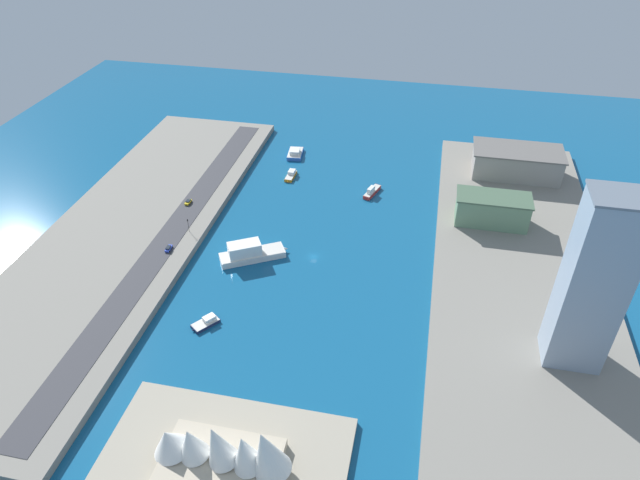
% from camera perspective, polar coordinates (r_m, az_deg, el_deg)
% --- Properties ---
extents(ground_plane, '(440.00, 440.00, 0.00)m').
position_cam_1_polar(ground_plane, '(243.86, -0.66, -1.68)').
color(ground_plane, '#145684').
extents(quay_west, '(70.00, 240.00, 3.19)m').
position_cam_1_polar(quay_west, '(243.17, 19.62, -3.82)').
color(quay_west, gray).
rests_on(quay_west, ground_plane).
extents(quay_east, '(70.00, 240.00, 3.19)m').
position_cam_1_polar(quay_east, '(271.46, -18.71, 0.94)').
color(quay_east, gray).
rests_on(quay_east, ground_plane).
extents(peninsula_point, '(71.60, 47.00, 2.00)m').
position_cam_1_polar(peninsula_point, '(176.68, -9.89, -21.64)').
color(peninsula_point, '#A89E89').
rests_on(peninsula_point, ground_plane).
extents(road_strip, '(11.96, 228.00, 0.15)m').
position_cam_1_polar(road_strip, '(261.16, -14.71, 0.71)').
color(road_strip, '#38383D').
rests_on(road_strip, quay_east).
extents(ferry_white_commuter, '(28.46, 21.11, 8.26)m').
position_cam_1_polar(ferry_white_commuter, '(242.76, -7.13, -1.26)').
color(ferry_white_commuter, silver).
rests_on(ferry_white_commuter, ground_plane).
extents(tugboat_red, '(7.71, 15.39, 4.37)m').
position_cam_1_polar(tugboat_red, '(287.61, 5.27, 4.92)').
color(tugboat_red, red).
rests_on(tugboat_red, ground_plane).
extents(water_taxi_orange, '(4.34, 12.21, 3.12)m').
position_cam_1_polar(water_taxi_orange, '(301.72, -2.95, 6.56)').
color(water_taxi_orange, orange).
rests_on(water_taxi_orange, ground_plane).
extents(patrol_launch_navy, '(10.10, 11.09, 2.97)m').
position_cam_1_polar(patrol_launch_navy, '(216.02, -11.40, -8.13)').
color(patrol_launch_navy, '#1E284C').
rests_on(patrol_launch_navy, ground_plane).
extents(catamaran_blue, '(9.33, 16.12, 4.10)m').
position_cam_1_polar(catamaran_blue, '(323.32, -2.52, 8.76)').
color(catamaran_blue, blue).
rests_on(catamaran_blue, ground_plane).
extents(tower_tall_glass, '(18.90, 14.88, 64.15)m').
position_cam_1_polar(tower_tall_glass, '(194.57, 25.89, -4.00)').
color(tower_tall_glass, '#8C9EB2').
rests_on(tower_tall_glass, quay_west).
extents(terminal_long_green, '(33.12, 15.54, 13.65)m').
position_cam_1_polar(terminal_long_green, '(267.80, 16.98, 2.98)').
color(terminal_long_green, slate).
rests_on(terminal_long_green, quay_west).
extents(carpark_squat_concrete, '(45.23, 23.28, 14.09)m').
position_cam_1_polar(carpark_squat_concrete, '(312.06, 19.21, 7.46)').
color(carpark_squat_concrete, gray).
rests_on(carpark_squat_concrete, quay_west).
extents(taxi_yellow_cab, '(2.10, 4.62, 1.56)m').
position_cam_1_polar(taxi_yellow_cab, '(280.03, -13.16, 3.77)').
color(taxi_yellow_cab, black).
rests_on(taxi_yellow_cab, road_strip).
extents(hatchback_blue, '(2.00, 4.74, 1.64)m').
position_cam_1_polar(hatchback_blue, '(250.31, -15.03, -0.80)').
color(hatchback_blue, black).
rests_on(hatchback_blue, road_strip).
extents(traffic_light_waterfront, '(0.36, 0.36, 6.50)m').
position_cam_1_polar(traffic_light_waterfront, '(258.01, -13.18, 1.66)').
color(traffic_light_waterfront, black).
rests_on(traffic_light_waterfront, quay_east).
extents(opera_landmark, '(41.66, 20.53, 19.08)m').
position_cam_1_polar(opera_landmark, '(169.54, -9.61, -20.30)').
color(opera_landmark, '#BCAD93').
rests_on(opera_landmark, peninsula_point).
extents(park_tree_cluster, '(17.83, 19.51, 9.05)m').
position_cam_1_polar(park_tree_cluster, '(275.61, 17.93, 3.54)').
color(park_tree_cluster, brown).
rests_on(park_tree_cluster, quay_west).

